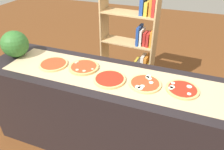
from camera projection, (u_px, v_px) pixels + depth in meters
name	position (u px, v px, depth m)	size (l,w,h in m)	color
ground_plane	(112.00, 144.00, 2.46)	(12.00, 12.00, 0.00)	brown
counter	(112.00, 114.00, 2.20)	(2.59, 0.69, 0.95)	black
parchment_paper	(112.00, 77.00, 1.94)	(2.15, 0.49, 0.00)	tan
pizza_plain_0	(53.00, 64.00, 2.11)	(0.28, 0.28, 0.02)	#DBB26B
pizza_mushroom_1	(84.00, 67.00, 2.06)	(0.29, 0.29, 0.03)	tan
pizza_plain_2	(110.00, 79.00, 1.88)	(0.29, 0.29, 0.02)	#DBB26B
pizza_mozzarella_3	(145.00, 83.00, 1.83)	(0.28, 0.28, 0.02)	#DBB26B
pizza_mozzarella_4	(182.00, 89.00, 1.76)	(0.28, 0.28, 0.02)	tan
watermelon	(15.00, 44.00, 2.21)	(0.28, 0.28, 0.28)	#2D6628
bookshelf	(135.00, 46.00, 2.89)	(0.77, 0.32, 1.64)	tan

